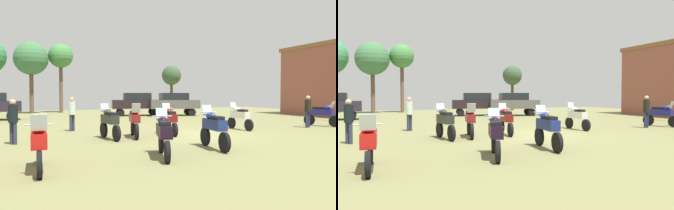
% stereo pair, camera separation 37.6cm
% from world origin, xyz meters
% --- Properties ---
extents(ground_plane, '(44.00, 52.00, 0.02)m').
position_xyz_m(ground_plane, '(0.00, 0.00, 0.01)').
color(ground_plane, olive).
extents(motorcycle_1, '(0.80, 2.19, 1.46)m').
position_xyz_m(motorcycle_1, '(-3.35, -4.45, 0.74)').
color(motorcycle_1, black).
rests_on(motorcycle_1, ground).
extents(motorcycle_2, '(0.62, 2.09, 1.44)m').
position_xyz_m(motorcycle_2, '(3.21, 0.98, 0.73)').
color(motorcycle_2, black).
rests_on(motorcycle_2, ground).
extents(motorcycle_4, '(0.83, 2.09, 1.49)m').
position_xyz_m(motorcycle_4, '(8.76, 0.57, 0.75)').
color(motorcycle_4, black).
rests_on(motorcycle_4, ground).
extents(motorcycle_5, '(0.66, 2.12, 1.50)m').
position_xyz_m(motorcycle_5, '(-4.04, -0.01, 0.75)').
color(motorcycle_5, black).
rests_on(motorcycle_5, ground).
extents(motorcycle_6, '(0.62, 2.22, 1.51)m').
position_xyz_m(motorcycle_6, '(-1.17, -3.72, 0.76)').
color(motorcycle_6, black).
rests_on(motorcycle_6, ground).
extents(motorcycle_7, '(0.62, 2.26, 1.45)m').
position_xyz_m(motorcycle_7, '(-6.84, -4.86, 0.74)').
color(motorcycle_7, black).
rests_on(motorcycle_7, ground).
extents(motorcycle_12, '(0.69, 2.19, 1.51)m').
position_xyz_m(motorcycle_12, '(-2.90, 0.14, 0.76)').
color(motorcycle_12, black).
rests_on(motorcycle_12, ground).
extents(motorcycle_13, '(0.62, 2.15, 1.47)m').
position_xyz_m(motorcycle_13, '(-1.10, 0.43, 0.74)').
color(motorcycle_13, black).
rests_on(motorcycle_13, ground).
extents(car_1, '(4.55, 2.51, 2.00)m').
position_xyz_m(car_1, '(4.30, 12.33, 1.19)').
color(car_1, black).
rests_on(car_1, ground).
extents(car_3, '(4.55, 2.53, 2.00)m').
position_xyz_m(car_3, '(1.33, 13.66, 1.19)').
color(car_3, black).
rests_on(car_3, ground).
extents(person_1, '(0.39, 0.39, 1.82)m').
position_xyz_m(person_1, '(7.35, 0.31, 1.09)').
color(person_1, '#242A4B').
rests_on(person_1, ground).
extents(person_2, '(0.48, 0.48, 1.75)m').
position_xyz_m(person_2, '(-5.19, 3.63, 1.04)').
color(person_2, '#293247').
rests_on(person_2, ground).
extents(person_3, '(0.48, 0.48, 1.71)m').
position_xyz_m(person_3, '(-7.70, 0.00, 1.02)').
color(person_3, '#2C2F42').
rests_on(person_3, ground).
extents(tree_3, '(2.25, 2.25, 5.18)m').
position_xyz_m(tree_3, '(7.67, 20.73, 4.00)').
color(tree_3, '#4F4425').
rests_on(tree_3, ground).
extents(tree_4, '(3.22, 3.22, 6.98)m').
position_xyz_m(tree_4, '(-7.27, 20.46, 5.33)').
color(tree_4, brown).
rests_on(tree_4, ground).
extents(tree_5, '(2.42, 2.42, 6.99)m').
position_xyz_m(tree_5, '(-4.49, 20.90, 5.66)').
color(tree_5, brown).
rests_on(tree_5, ground).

